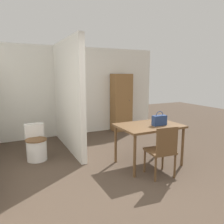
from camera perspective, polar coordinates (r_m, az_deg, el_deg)
ground_plane at (r=3.40m, az=11.01°, el=-21.37°), size 16.00×16.00×0.00m
wall_back at (r=6.41m, az=-9.93°, el=5.33°), size 5.19×0.12×2.50m
partition_wall at (r=5.16m, az=-11.55°, el=4.17°), size 0.12×2.22×2.50m
dining_table at (r=4.26m, az=9.63°, el=-4.40°), size 1.19×0.83×0.79m
wooden_chair at (r=3.83m, az=13.01°, el=-9.51°), size 0.48×0.48×0.91m
toilet at (r=4.82m, az=-19.21°, el=-8.19°), size 0.42×0.57×0.71m
handbag at (r=4.22m, az=12.27°, el=-2.08°), size 0.28×0.12×0.27m
wooden_cabinet at (r=6.74m, az=2.45°, el=2.48°), size 0.60×0.41×1.75m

